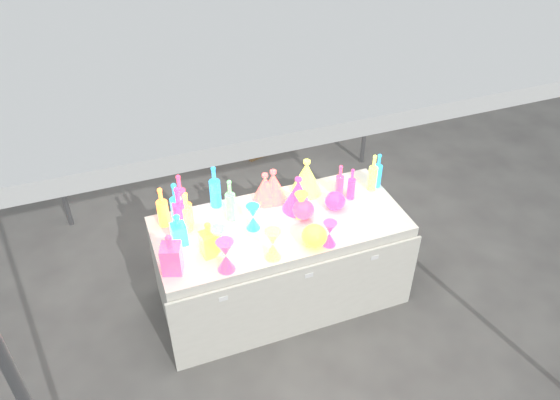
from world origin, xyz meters
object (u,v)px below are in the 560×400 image
object	(u,v)px
lampshade_0	(273,185)
bottle_0	(162,207)
globe_0	(314,237)
cardboard_box_closed	(216,120)
hourglass_0	(226,256)
decanter_0	(209,239)
display_table	(280,261)

from	to	relation	value
lampshade_0	bottle_0	bearing A→B (deg)	-170.92
bottle_0	globe_0	world-z (taller)	bottle_0
cardboard_box_closed	lampshade_0	distance (m)	2.37
cardboard_box_closed	hourglass_0	size ratio (longest dim) A/B	2.59
cardboard_box_closed	bottle_0	bearing A→B (deg)	-94.53
decanter_0	cardboard_box_closed	bearing A→B (deg)	67.05
hourglass_0	lampshade_0	xyz separation A→B (m)	(0.54, 0.60, 0.01)
display_table	bottle_0	world-z (taller)	bottle_0
cardboard_box_closed	hourglass_0	distance (m)	3.02
display_table	hourglass_0	xyz separation A→B (m)	(-0.49, -0.31, 0.49)
display_table	lampshade_0	size ratio (longest dim) A/B	7.23
lampshade_0	globe_0	bearing A→B (deg)	-73.92
bottle_0	decanter_0	world-z (taller)	bottle_0
display_table	lampshade_0	xyz separation A→B (m)	(0.05, 0.29, 0.50)
bottle_0	decanter_0	bearing A→B (deg)	-61.40
bottle_0	lampshade_0	size ratio (longest dim) A/B	1.24
cardboard_box_closed	lampshade_0	xyz separation A→B (m)	(-0.13, -2.28, 0.66)
globe_0	lampshade_0	xyz separation A→B (m)	(-0.08, 0.58, 0.06)
bottle_0	decanter_0	size ratio (longest dim) A/B	1.19
hourglass_0	display_table	bearing A→B (deg)	32.70
lampshade_0	display_table	bearing A→B (deg)	-91.92
bottle_0	lampshade_0	world-z (taller)	bottle_0
hourglass_0	lampshade_0	world-z (taller)	lampshade_0
cardboard_box_closed	decanter_0	world-z (taller)	decanter_0
bottle_0	globe_0	xyz separation A→B (m)	(0.91, -0.57, -0.09)
cardboard_box_closed	decanter_0	size ratio (longest dim) A/B	2.27
bottle_0	hourglass_0	distance (m)	0.66
globe_0	lampshade_0	bearing A→B (deg)	97.87
display_table	globe_0	world-z (taller)	globe_0
hourglass_0	globe_0	distance (m)	0.62
hourglass_0	lampshade_0	bearing A→B (deg)	48.16
hourglass_0	globe_0	world-z (taller)	hourglass_0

